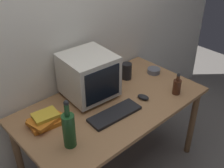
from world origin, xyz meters
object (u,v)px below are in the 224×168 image
computer_mouse (143,97)px  book_stack (45,120)px  metal_canister (127,71)px  crt_monitor (88,76)px  bottle_tall (69,129)px  bottle_short (177,86)px  cd_spindle (154,71)px  keyboard (115,114)px

computer_mouse → book_stack: 0.80m
metal_canister → crt_monitor: bearing=178.0°
bottle_tall → bottle_short: bottle_tall is taller
bottle_short → book_stack: size_ratio=0.76×
crt_monitor → book_stack: size_ratio=1.63×
computer_mouse → bottle_tall: bottle_tall is taller
crt_monitor → metal_canister: 0.44m
crt_monitor → bottle_tall: (-0.45, -0.36, -0.06)m
metal_canister → cd_spindle: bearing=-22.2°
cd_spindle → bottle_short: bearing=-110.2°
computer_mouse → bottle_tall: (-0.74, -0.02, 0.12)m
bottle_short → book_stack: (-1.01, 0.40, -0.03)m
crt_monitor → computer_mouse: (0.29, -0.34, -0.17)m
book_stack → cd_spindle: size_ratio=2.11×
keyboard → metal_canister: (0.45, 0.32, 0.06)m
keyboard → computer_mouse: computer_mouse is taller
computer_mouse → bottle_short: size_ratio=0.52×
keyboard → crt_monitor: bearing=89.5°
keyboard → bottle_short: size_ratio=2.17×
computer_mouse → cd_spindle: cd_spindle is taller
computer_mouse → metal_canister: metal_canister is taller
book_stack → cd_spindle: bearing=-2.7°
bottle_tall → bottle_short: 1.01m
cd_spindle → metal_canister: metal_canister is taller
keyboard → computer_mouse: 0.32m
crt_monitor → keyboard: crt_monitor is taller
bottle_short → book_stack: bottle_short is taller
bottle_short → computer_mouse: bearing=152.9°
keyboard → bottle_short: bearing=-9.7°
crt_monitor → book_stack: 0.49m
crt_monitor → computer_mouse: size_ratio=4.14×
computer_mouse → bottle_tall: 0.75m
bottle_tall → book_stack: bearing=91.6°
keyboard → metal_canister: size_ratio=2.80×
keyboard → cd_spindle: bearing=20.5°
crt_monitor → cd_spindle: crt_monitor is taller
computer_mouse → cd_spindle: bearing=15.3°
bottle_short → metal_canister: bottle_short is taller
bottle_tall → crt_monitor: bearing=38.4°
keyboard → cd_spindle: 0.74m
bottle_short → metal_canister: (-0.13, 0.46, 0.00)m
bottle_short → cd_spindle: size_ratio=1.62×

